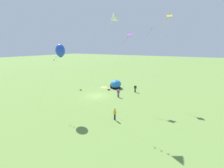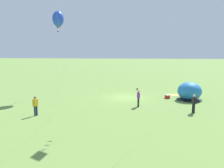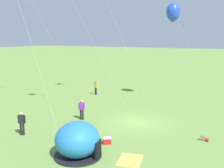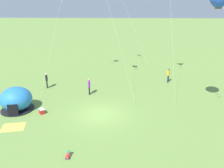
{
  "view_description": "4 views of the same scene",
  "coord_description": "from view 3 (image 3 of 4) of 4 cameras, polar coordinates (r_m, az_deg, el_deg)",
  "views": [
    {
      "loc": [
        24.2,
        18.1,
        10.04
      ],
      "look_at": [
        -0.37,
        3.6,
        2.94
      ],
      "focal_mm": 24.0,
      "sensor_mm": 36.0,
      "label": 1
    },
    {
      "loc": [
        -1.49,
        26.16,
        5.55
      ],
      "look_at": [
        1.23,
        3.61,
        2.18
      ],
      "focal_mm": 35.0,
      "sensor_mm": 36.0,
      "label": 2
    },
    {
      "loc": [
        -19.13,
        -8.19,
        6.94
      ],
      "look_at": [
        3.28,
        4.12,
        2.35
      ],
      "focal_mm": 42.0,
      "sensor_mm": 36.0,
      "label": 3
    },
    {
      "loc": [
        1.81,
        -16.49,
        8.73
      ],
      "look_at": [
        0.89,
        2.66,
        1.81
      ],
      "focal_mm": 35.0,
      "sensor_mm": 36.0,
      "label": 4
    }
  ],
  "objects": [
    {
      "name": "person_far_back",
      "position": [
        19.93,
        -19.05,
        -7.85
      ],
      "size": [
        0.36,
        0.56,
        1.72
      ],
      "color": "black",
      "rests_on": "ground"
    },
    {
      "name": "person_near_tent",
      "position": [
        22.44,
        -6.63,
        -5.34
      ],
      "size": [
        0.3,
        0.58,
        1.72
      ],
      "color": "black",
      "rests_on": "ground"
    },
    {
      "name": "ground_plane",
      "position": [
        21.94,
        5.37,
        -8.32
      ],
      "size": [
        300.0,
        300.0,
        0.0
      ],
      "primitive_type": "plane",
      "color": "olive"
    },
    {
      "name": "popup_tent",
      "position": [
        15.79,
        -7.46,
        -12.03
      ],
      "size": [
        2.81,
        2.81,
        2.1
      ],
      "color": "#2672BF",
      "rests_on": "ground"
    },
    {
      "name": "person_strolling",
      "position": [
        31.92,
        -3.55,
        -0.64
      ],
      "size": [
        0.38,
        0.54,
        1.72
      ],
      "color": "#1E2347",
      "rests_on": "ground"
    },
    {
      "name": "kite_blue",
      "position": [
        28.69,
        13.17,
        15.02
      ],
      "size": [
        2.72,
        4.97,
        10.45
      ],
      "color": "silver",
      "rests_on": "ground"
    },
    {
      "name": "cooler_box",
      "position": [
        17.64,
        -1.09,
        -12.22
      ],
      "size": [
        0.61,
        0.64,
        0.44
      ],
      "color": "red",
      "rests_on": "ground"
    },
    {
      "name": "toddler_crawling",
      "position": [
        19.16,
        19.54,
        -11.11
      ],
      "size": [
        0.27,
        0.55,
        0.32
      ],
      "color": "red",
      "rests_on": "ground"
    },
    {
      "name": "picnic_blanket",
      "position": [
        15.62,
        3.94,
        -16.2
      ],
      "size": [
        1.95,
        1.65,
        0.01
      ],
      "primitive_type": "cube",
      "rotation": [
        0.0,
        0.0,
        0.22
      ],
      "color": "gold",
      "rests_on": "ground"
    }
  ]
}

